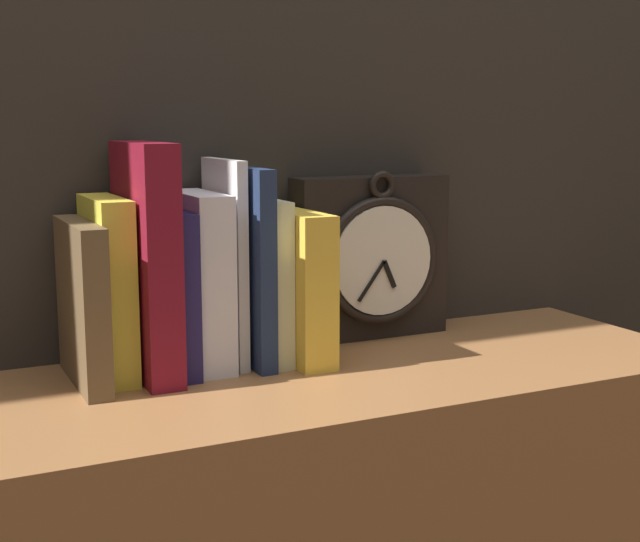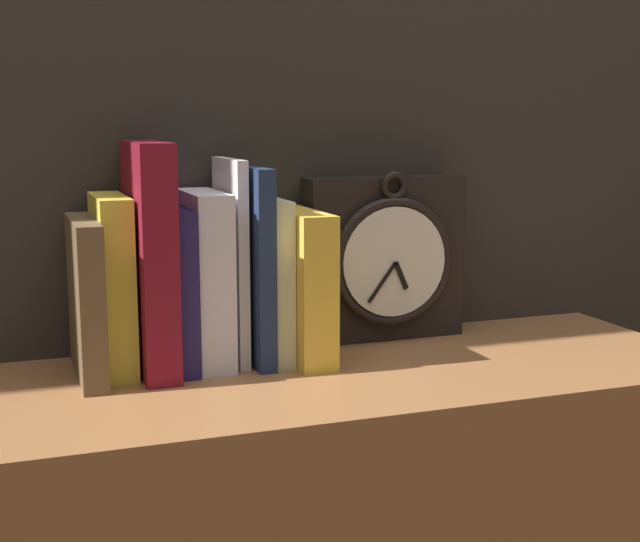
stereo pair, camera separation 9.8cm
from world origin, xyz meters
name	(u,v)px [view 1 (the left image)]	position (x,y,z in m)	size (l,w,h in m)	color
wall_back	(254,56)	(0.00, 0.19, 1.30)	(6.00, 0.05, 2.60)	#2D2823
clock	(372,257)	(0.13, 0.12, 1.05)	(0.21, 0.06, 0.22)	black
book_slot0_brown	(82,303)	(-0.24, 0.07, 1.03)	(0.03, 0.16, 0.17)	brown
book_slot1_yellow	(108,288)	(-0.21, 0.09, 1.04)	(0.03, 0.13, 0.20)	yellow
book_slot2_maroon	(146,261)	(-0.17, 0.08, 1.07)	(0.04, 0.15, 0.26)	maroon
book_slot3_navy	(172,290)	(-0.14, 0.08, 1.03)	(0.02, 0.14, 0.18)	#231D53
book_slot4_white	(200,280)	(-0.11, 0.09, 1.04)	(0.04, 0.13, 0.20)	silver
book_slot5_white	(225,262)	(-0.08, 0.09, 1.06)	(0.01, 0.12, 0.24)	silver
book_slot6_navy	(246,265)	(-0.06, 0.08, 1.06)	(0.02, 0.14, 0.23)	#1D2C4E
book_slot7_cream	(263,279)	(-0.03, 0.09, 1.04)	(0.02, 0.13, 0.19)	beige
book_slot8_yellow	(296,284)	(0.00, 0.07, 1.03)	(0.04, 0.16, 0.18)	yellow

